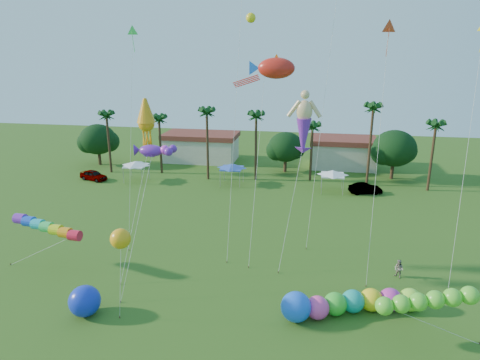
% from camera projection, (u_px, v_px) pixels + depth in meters
% --- Properties ---
extents(tree_line, '(69.46, 8.91, 11.00)m').
position_uv_depth(tree_line, '(302.00, 147.00, 65.08)').
color(tree_line, '#3A2819').
rests_on(tree_line, ground).
extents(buildings_row, '(35.00, 7.00, 4.00)m').
position_uv_depth(buildings_row, '(263.00, 151.00, 72.51)').
color(buildings_row, beige).
rests_on(buildings_row, ground).
extents(tent_row, '(31.00, 4.00, 0.60)m').
position_uv_depth(tent_row, '(231.00, 167.00, 59.91)').
color(tent_row, white).
rests_on(tent_row, ground).
extents(car_a, '(4.69, 3.01, 1.48)m').
position_uv_depth(car_a, '(93.00, 175.00, 63.14)').
color(car_a, '#4C4C54').
rests_on(car_a, ground).
extents(car_b, '(4.52, 2.43, 1.41)m').
position_uv_depth(car_b, '(365.00, 189.00, 57.13)').
color(car_b, '#4C4C54').
rests_on(car_b, ground).
extents(spectator_b, '(0.99, 0.99, 1.61)m').
position_uv_depth(spectator_b, '(399.00, 269.00, 35.86)').
color(spectator_b, gray).
rests_on(spectator_b, ground).
extents(caterpillar_inflatable, '(10.42, 4.97, 2.16)m').
position_uv_depth(caterpillar_inflatable, '(346.00, 303.00, 30.82)').
color(caterpillar_inflatable, '#FF43A3').
rests_on(caterpillar_inflatable, ground).
extents(blue_ball, '(2.26, 2.26, 2.26)m').
position_uv_depth(blue_ball, '(85.00, 301.00, 30.69)').
color(blue_ball, '#162ECA').
rests_on(blue_ball, ground).
extents(rainbow_tube, '(8.62, 2.61, 4.01)m').
position_uv_depth(rainbow_tube, '(56.00, 234.00, 36.04)').
color(rainbow_tube, red).
rests_on(rainbow_tube, ground).
extents(green_worm, '(9.58, 1.89, 3.51)m').
position_uv_depth(green_worm, '(384.00, 306.00, 27.15)').
color(green_worm, '#5DD52F').
rests_on(green_worm, ground).
extents(orange_ball_kite, '(1.84, 1.84, 6.92)m').
position_uv_depth(orange_ball_kite, '(120.00, 239.00, 28.77)').
color(orange_ball_kite, '#FFA614').
rests_on(orange_ball_kite, ground).
extents(merman_kite, '(2.78, 5.16, 14.70)m').
position_uv_depth(merman_kite, '(304.00, 127.00, 37.05)').
color(merman_kite, '#E5BB82').
rests_on(merman_kite, ground).
extents(fish_kite, '(5.15, 6.94, 17.91)m').
position_uv_depth(fish_kite, '(276.00, 68.00, 37.96)').
color(fish_kite, red).
rests_on(fish_kite, ground).
extents(squid_kite, '(2.24, 5.79, 14.73)m').
position_uv_depth(squid_kite, '(146.00, 124.00, 35.62)').
color(squid_kite, orange).
rests_on(squid_kite, ground).
extents(lobster_kite, '(3.83, 6.11, 11.52)m').
position_uv_depth(lobster_kite, '(151.00, 151.00, 33.49)').
color(lobster_kite, '#6C21A8').
rests_on(lobster_kite, ground).
extents(delta_kite_red, '(1.29, 4.10, 20.67)m').
position_uv_depth(delta_kite_red, '(389.00, 32.00, 32.37)').
color(delta_kite_red, red).
rests_on(delta_kite_red, ground).
extents(delta_kite_green, '(1.13, 4.66, 20.62)m').
position_uv_depth(delta_kite_green, '(132.00, 37.00, 39.31)').
color(delta_kite_green, '#34DF4D').
rests_on(delta_kite_green, ground).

